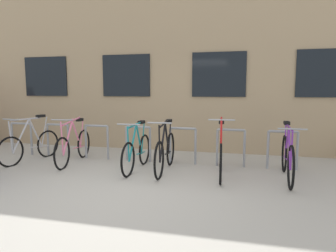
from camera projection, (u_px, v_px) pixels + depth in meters
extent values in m
plane|color=#B2ADA0|center=(125.00, 190.00, 4.68)|extent=(42.00, 42.00, 0.00)
cube|color=tan|center=(190.00, 69.00, 10.40)|extent=(28.00, 6.04, 4.58)
cube|color=black|center=(46.00, 77.00, 8.35)|extent=(1.30, 0.04, 1.08)
cube|color=black|center=(126.00, 76.00, 7.79)|extent=(1.30, 0.04, 1.08)
cube|color=black|center=(219.00, 75.00, 7.24)|extent=(1.30, 0.04, 1.08)
cube|color=black|center=(327.00, 73.00, 6.68)|extent=(1.30, 0.04, 1.08)
cylinder|color=gray|center=(12.00, 138.00, 7.33)|extent=(0.05, 0.05, 0.76)
cylinder|color=gray|center=(31.00, 139.00, 7.20)|extent=(0.05, 0.05, 0.76)
cylinder|color=gray|center=(21.00, 123.00, 7.22)|extent=(0.55, 0.05, 0.05)
cylinder|color=gray|center=(48.00, 140.00, 7.10)|extent=(0.05, 0.05, 0.76)
cylinder|color=gray|center=(68.00, 141.00, 6.97)|extent=(0.05, 0.05, 0.76)
cylinder|color=gray|center=(57.00, 125.00, 6.99)|extent=(0.55, 0.05, 0.05)
cylinder|color=gray|center=(86.00, 142.00, 6.87)|extent=(0.05, 0.05, 0.76)
cylinder|color=gray|center=(108.00, 143.00, 6.74)|extent=(0.05, 0.05, 0.76)
cylinder|color=gray|center=(96.00, 126.00, 6.76)|extent=(0.55, 0.05, 0.05)
cylinder|color=gray|center=(127.00, 144.00, 6.63)|extent=(0.05, 0.05, 0.76)
cylinder|color=gray|center=(150.00, 145.00, 6.51)|extent=(0.05, 0.05, 0.76)
cylinder|color=gray|center=(138.00, 127.00, 6.52)|extent=(0.55, 0.05, 0.05)
cylinder|color=gray|center=(170.00, 146.00, 6.40)|extent=(0.05, 0.05, 0.76)
cylinder|color=gray|center=(195.00, 147.00, 6.27)|extent=(0.05, 0.05, 0.76)
cylinder|color=gray|center=(183.00, 128.00, 6.29)|extent=(0.55, 0.05, 0.05)
cylinder|color=gray|center=(217.00, 148.00, 6.17)|extent=(0.05, 0.05, 0.76)
cylinder|color=gray|center=(244.00, 149.00, 6.04)|extent=(0.05, 0.05, 0.76)
cylinder|color=gray|center=(231.00, 130.00, 6.06)|extent=(0.55, 0.05, 0.05)
cylinder|color=gray|center=(268.00, 150.00, 5.93)|extent=(0.05, 0.05, 0.76)
cylinder|color=gray|center=(297.00, 151.00, 5.81)|extent=(0.05, 0.05, 0.76)
cylinder|color=gray|center=(283.00, 131.00, 5.83)|extent=(0.55, 0.05, 0.05)
torus|color=black|center=(144.00, 150.00, 6.33)|extent=(0.04, 0.65, 0.65)
torus|color=black|center=(128.00, 160.00, 5.41)|extent=(0.04, 0.65, 0.65)
cylinder|color=teal|center=(133.00, 142.00, 5.63)|extent=(0.04, 0.46, 0.68)
cylinder|color=teal|center=(139.00, 140.00, 5.98)|extent=(0.04, 0.33, 0.64)
cylinder|color=teal|center=(135.00, 125.00, 5.74)|extent=(0.04, 0.73, 0.07)
cylinder|color=teal|center=(141.00, 153.00, 6.10)|extent=(0.03, 0.48, 0.07)
cylinder|color=teal|center=(143.00, 137.00, 6.21)|extent=(0.02, 0.20, 0.58)
cylinder|color=teal|center=(128.00, 143.00, 5.40)|extent=(0.03, 0.08, 0.61)
cube|color=black|center=(141.00, 122.00, 6.08)|extent=(0.10, 0.20, 0.06)
cylinder|color=gray|center=(128.00, 124.00, 5.38)|extent=(0.44, 0.03, 0.03)
torus|color=black|center=(171.00, 149.00, 6.28)|extent=(0.06, 0.70, 0.70)
torus|color=black|center=(159.00, 160.00, 5.26)|extent=(0.06, 0.70, 0.70)
cylinder|color=black|center=(163.00, 141.00, 5.51)|extent=(0.05, 0.50, 0.70)
cylinder|color=black|center=(167.00, 139.00, 5.90)|extent=(0.05, 0.37, 0.65)
cylinder|color=black|center=(165.00, 123.00, 5.63)|extent=(0.06, 0.81, 0.08)
cylinder|color=black|center=(168.00, 153.00, 6.03)|extent=(0.04, 0.52, 0.07)
cylinder|color=black|center=(170.00, 136.00, 6.15)|extent=(0.03, 0.20, 0.59)
cylinder|color=black|center=(159.00, 143.00, 5.25)|extent=(0.03, 0.08, 0.64)
cube|color=black|center=(169.00, 121.00, 6.03)|extent=(0.11, 0.20, 0.06)
cylinder|color=gray|center=(160.00, 123.00, 5.23)|extent=(0.44, 0.04, 0.03)
torus|color=black|center=(48.00, 144.00, 7.04)|extent=(0.15, 0.64, 0.64)
torus|color=black|center=(10.00, 152.00, 6.12)|extent=(0.15, 0.64, 0.64)
cylinder|color=#B7B7BC|center=(21.00, 136.00, 6.34)|extent=(0.12, 0.48, 0.70)
cylinder|color=#B7B7BC|center=(36.00, 133.00, 6.69)|extent=(0.10, 0.36, 0.71)
cylinder|color=#B7B7BC|center=(26.00, 119.00, 6.44)|extent=(0.17, 0.77, 0.04)
cylinder|color=#B7B7BC|center=(40.00, 147.00, 6.81)|extent=(0.11, 0.50, 0.07)
cylinder|color=#B7B7BC|center=(44.00, 131.00, 6.92)|extent=(0.06, 0.20, 0.65)
cylinder|color=#B7B7BC|center=(11.00, 136.00, 6.11)|extent=(0.04, 0.08, 0.64)
cube|color=black|center=(41.00, 116.00, 6.80)|extent=(0.13, 0.21, 0.06)
cylinder|color=gray|center=(11.00, 119.00, 6.09)|extent=(0.44, 0.10, 0.03)
torus|color=black|center=(84.00, 144.00, 6.97)|extent=(0.12, 0.67, 0.67)
torus|color=black|center=(62.00, 154.00, 5.90)|extent=(0.12, 0.67, 0.67)
cylinder|color=pink|center=(68.00, 137.00, 6.16)|extent=(0.10, 0.52, 0.71)
cylinder|color=pink|center=(77.00, 135.00, 6.58)|extent=(0.08, 0.40, 0.62)
cylinder|color=pink|center=(71.00, 121.00, 6.30)|extent=(0.14, 0.86, 0.12)
cylinder|color=pink|center=(79.00, 147.00, 6.71)|extent=(0.09, 0.54, 0.07)
cylinder|color=pink|center=(82.00, 133.00, 6.85)|extent=(0.05, 0.20, 0.56)
cylinder|color=pink|center=(62.00, 138.00, 5.89)|extent=(0.04, 0.08, 0.64)
cube|color=black|center=(80.00, 120.00, 6.72)|extent=(0.12, 0.21, 0.06)
cylinder|color=gray|center=(62.00, 120.00, 5.87)|extent=(0.44, 0.08, 0.03)
torus|color=black|center=(221.00, 152.00, 5.97)|extent=(0.08, 0.70, 0.70)
torus|color=black|center=(221.00, 164.00, 5.01)|extent=(0.08, 0.70, 0.70)
cylinder|color=red|center=(221.00, 142.00, 5.23)|extent=(0.06, 0.48, 0.78)
cylinder|color=red|center=(221.00, 141.00, 5.61)|extent=(0.06, 0.35, 0.66)
cylinder|color=red|center=(221.00, 123.00, 5.35)|extent=(0.08, 0.76, 0.15)
cylinder|color=red|center=(221.00, 156.00, 5.73)|extent=(0.05, 0.50, 0.07)
cylinder|color=red|center=(221.00, 138.00, 5.85)|extent=(0.04, 0.20, 0.60)
cylinder|color=red|center=(221.00, 143.00, 4.99)|extent=(0.03, 0.08, 0.71)
cube|color=black|center=(221.00, 122.00, 5.72)|extent=(0.11, 0.21, 0.06)
cylinder|color=gray|center=(222.00, 120.00, 4.97)|extent=(0.44, 0.05, 0.03)
torus|color=black|center=(284.00, 154.00, 5.76)|extent=(0.07, 0.73, 0.73)
torus|color=black|center=(291.00, 167.00, 4.73)|extent=(0.07, 0.73, 0.73)
cylinder|color=#722D99|center=(290.00, 148.00, 4.98)|extent=(0.06, 0.52, 0.65)
cylinder|color=#722D99|center=(287.00, 143.00, 5.39)|extent=(0.05, 0.39, 0.66)
cylinder|color=#722D99|center=(289.00, 127.00, 5.11)|extent=(0.07, 0.85, 0.04)
cylinder|color=#722D99|center=(286.00, 158.00, 5.51)|extent=(0.05, 0.54, 0.08)
cylinder|color=#722D99|center=(286.00, 139.00, 5.64)|extent=(0.03, 0.20, 0.59)
cylinder|color=#722D99|center=(292.00, 149.00, 4.72)|extent=(0.03, 0.08, 0.58)
cube|color=black|center=(287.00, 123.00, 5.52)|extent=(0.11, 0.20, 0.06)
cylinder|color=gray|center=(292.00, 129.00, 4.71)|extent=(0.44, 0.05, 0.03)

